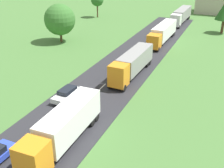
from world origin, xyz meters
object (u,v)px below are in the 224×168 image
truck_second (64,126)px  truck_third (132,63)px  tree_oak (97,0)px  tree_birch (60,20)px  truck_fifth (181,15)px  truck_fourth (163,32)px  car_fourth (67,94)px

truck_second → truck_third: truck_second is taller
tree_oak → tree_birch: size_ratio=0.85×
truck_fifth → tree_oak: size_ratio=2.16×
truck_fourth → truck_fifth: (0.09, 19.71, 0.00)m
truck_second → truck_fifth: truck_second is taller
truck_fourth → truck_third: bearing=-89.4°
truck_second → tree_oak: (-23.78, 55.85, 2.82)m
tree_oak → tree_birch: bearing=-81.3°
truck_third → tree_birch: (-20.12, 11.13, 2.65)m
truck_fourth → car_fourth: bearing=-99.2°
truck_fourth → tree_birch: tree_birch is taller
truck_fifth → car_fourth: 50.39m
tree_oak → truck_fifth: bearing=6.0°
truck_fourth → car_fourth: 30.84m
tree_oak → tree_birch: tree_birch is taller
truck_fourth → tree_oak: size_ratio=2.12×
truck_third → truck_second: bearing=-90.7°
truck_fifth → car_fourth: bearing=-95.7°
car_fourth → truck_fourth: bearing=80.8°
tree_birch → truck_second: bearing=-56.7°
truck_fourth → tree_birch: 21.78m
car_fourth → tree_oak: size_ratio=0.67×
truck_third → car_fourth: size_ratio=2.77×
car_fourth → tree_birch: (-15.03, 22.05, 3.93)m
truck_fifth → truck_fourth: bearing=-90.3°
truck_second → tree_oak: tree_oak is taller
truck_second → tree_oak: bearing=113.1°
truck_fourth → tree_birch: size_ratio=1.80×
truck_second → car_fourth: 9.66m
truck_third → tree_oak: 43.94m
truck_fourth → tree_oak: 29.51m
tree_birch → truck_fifth: bearing=54.5°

